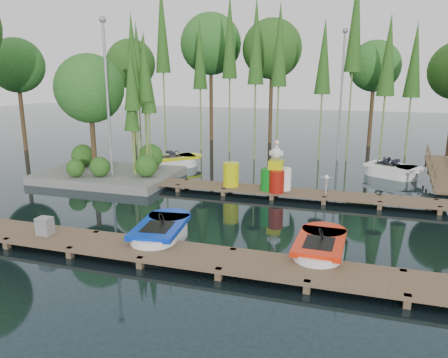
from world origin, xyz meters
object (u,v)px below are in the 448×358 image
(boat_blue, at_px, (161,234))
(boat_red, at_px, (320,250))
(island, at_px, (103,111))
(utility_cabinet, at_px, (45,226))
(boat_yellow_far, at_px, (175,161))
(yellow_barrel, at_px, (231,175))
(drum_cluster, at_px, (276,176))

(boat_blue, relative_size, boat_red, 1.08)
(island, bearing_deg, utility_cabinet, -69.90)
(boat_blue, height_order, utility_cabinet, boat_blue)
(island, bearing_deg, boat_blue, -47.75)
(boat_yellow_far, bearing_deg, boat_blue, -91.28)
(boat_yellow_far, relative_size, utility_cabinet, 5.62)
(yellow_barrel, bearing_deg, boat_red, -53.24)
(island, distance_m, drum_cluster, 8.76)
(boat_yellow_far, bearing_deg, island, -146.07)
(boat_red, distance_m, utility_cabinet, 7.96)
(boat_blue, distance_m, utility_cabinet, 3.41)
(island, height_order, yellow_barrel, island)
(island, bearing_deg, yellow_barrel, -6.97)
(boat_blue, bearing_deg, boat_red, -4.59)
(yellow_barrel, bearing_deg, drum_cluster, -4.56)
(island, height_order, boat_yellow_far, island)
(boat_blue, bearing_deg, island, 124.83)
(yellow_barrel, bearing_deg, boat_yellow_far, 136.98)
(boat_yellow_far, height_order, yellow_barrel, boat_yellow_far)
(boat_red, height_order, boat_yellow_far, boat_yellow_far)
(boat_red, relative_size, drum_cluster, 1.37)
(drum_cluster, bearing_deg, boat_red, -67.41)
(boat_blue, xyz_separation_m, boat_red, (4.63, 0.23, -0.01))
(island, height_order, utility_cabinet, island)
(island, distance_m, boat_yellow_far, 4.84)
(boat_red, height_order, utility_cabinet, boat_red)
(boat_red, bearing_deg, utility_cabinet, -168.78)
(boat_blue, bearing_deg, yellow_barrel, 78.67)
(boat_yellow_far, distance_m, drum_cluster, 7.58)
(island, distance_m, boat_blue, 9.48)
(yellow_barrel, height_order, drum_cluster, drum_cluster)
(island, bearing_deg, boat_yellow_far, 56.83)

